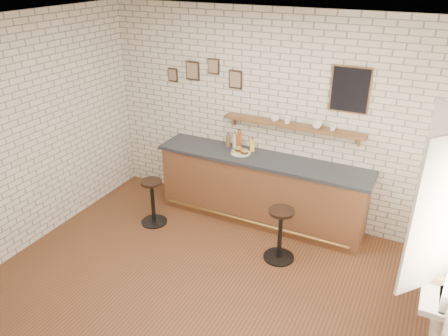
{
  "coord_description": "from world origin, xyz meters",
  "views": [
    {
      "loc": [
        2.08,
        -3.54,
        3.56
      ],
      "look_at": [
        -0.14,
        0.9,
        1.15
      ],
      "focal_mm": 35.0,
      "sensor_mm": 36.0,
      "label": 1
    }
  ],
  "objects_px": {
    "bitters_bottle_brown": "(228,141)",
    "bar_counter": "(261,189)",
    "shelf_cup_b": "(287,120)",
    "book_upper": "(434,273)",
    "ciabatta_sandwich": "(242,150)",
    "bar_stool_left": "(153,201)",
    "shelf_cup_c": "(317,125)",
    "bitters_bottle_white": "(235,141)",
    "book_lower": "(433,275)",
    "sandwich_plate": "(241,153)",
    "shelf_cup_d": "(333,128)",
    "shelf_cup_a": "(275,118)",
    "bitters_bottle_amber": "(239,141)",
    "condiment_bottle_yellow": "(252,146)",
    "bar_stool_right": "(280,233)"
  },
  "relations": [
    {
      "from": "condiment_bottle_yellow",
      "to": "shelf_cup_b",
      "type": "relative_size",
      "value": 1.95
    },
    {
      "from": "ciabatta_sandwich",
      "to": "bitters_bottle_brown",
      "type": "height_order",
      "value": "bitters_bottle_brown"
    },
    {
      "from": "sandwich_plate",
      "to": "shelf_cup_b",
      "type": "distance_m",
      "value": 0.83
    },
    {
      "from": "bar_stool_left",
      "to": "shelf_cup_a",
      "type": "height_order",
      "value": "shelf_cup_a"
    },
    {
      "from": "bitters_bottle_brown",
      "to": "bar_stool_left",
      "type": "bearing_deg",
      "value": -128.86
    },
    {
      "from": "sandwich_plate",
      "to": "shelf_cup_d",
      "type": "bearing_deg",
      "value": 9.21
    },
    {
      "from": "ciabatta_sandwich",
      "to": "book_upper",
      "type": "relative_size",
      "value": 1.19
    },
    {
      "from": "bar_stool_left",
      "to": "shelf_cup_c",
      "type": "relative_size",
      "value": 5.23
    },
    {
      "from": "shelf_cup_b",
      "to": "condiment_bottle_yellow",
      "type": "bearing_deg",
      "value": 117.59
    },
    {
      "from": "bitters_bottle_amber",
      "to": "shelf_cup_b",
      "type": "relative_size",
      "value": 2.87
    },
    {
      "from": "shelf_cup_a",
      "to": "shelf_cup_d",
      "type": "xyz_separation_m",
      "value": [
        0.81,
        0.0,
        -0.0
      ]
    },
    {
      "from": "ciabatta_sandwich",
      "to": "bar_stool_right",
      "type": "height_order",
      "value": "ciabatta_sandwich"
    },
    {
      "from": "bitters_bottle_amber",
      "to": "book_lower",
      "type": "relative_size",
      "value": 1.33
    },
    {
      "from": "bitters_bottle_amber",
      "to": "book_upper",
      "type": "bearing_deg",
      "value": -31.75
    },
    {
      "from": "bitters_bottle_amber",
      "to": "bar_stool_left",
      "type": "distance_m",
      "value": 1.53
    },
    {
      "from": "bar_stool_left",
      "to": "shelf_cup_a",
      "type": "relative_size",
      "value": 6.23
    },
    {
      "from": "bitters_bottle_brown",
      "to": "condiment_bottle_yellow",
      "type": "xyz_separation_m",
      "value": [
        0.39,
        0.0,
        -0.0
      ]
    },
    {
      "from": "bitters_bottle_brown",
      "to": "shelf_cup_d",
      "type": "relative_size",
      "value": 2.43
    },
    {
      "from": "shelf_cup_d",
      "to": "bitters_bottle_amber",
      "type": "bearing_deg",
      "value": -175.75
    },
    {
      "from": "bar_counter",
      "to": "book_lower",
      "type": "relative_size",
      "value": 13.46
    },
    {
      "from": "book_upper",
      "to": "bar_stool_right",
      "type": "bearing_deg",
      "value": 152.53
    },
    {
      "from": "sandwich_plate",
      "to": "bitters_bottle_brown",
      "type": "xyz_separation_m",
      "value": [
        -0.27,
        0.15,
        0.09
      ]
    },
    {
      "from": "shelf_cup_c",
      "to": "book_lower",
      "type": "xyz_separation_m",
      "value": [
        1.64,
        -1.76,
        -0.61
      ]
    },
    {
      "from": "shelf_cup_a",
      "to": "bar_counter",
      "type": "bearing_deg",
      "value": -150.32
    },
    {
      "from": "bar_stool_left",
      "to": "bar_stool_right",
      "type": "bearing_deg",
      "value": 0.67
    },
    {
      "from": "condiment_bottle_yellow",
      "to": "bar_stool_left",
      "type": "bearing_deg",
      "value": -140.6
    },
    {
      "from": "sandwich_plate",
      "to": "book_upper",
      "type": "distance_m",
      "value": 3.08
    },
    {
      "from": "shelf_cup_d",
      "to": "book_lower",
      "type": "height_order",
      "value": "shelf_cup_d"
    },
    {
      "from": "shelf_cup_b",
      "to": "book_upper",
      "type": "xyz_separation_m",
      "value": [
        2.05,
        -1.76,
        -0.59
      ]
    },
    {
      "from": "bar_stool_left",
      "to": "shelf_cup_d",
      "type": "xyz_separation_m",
      "value": [
        2.26,
        0.99,
        1.17
      ]
    },
    {
      "from": "shelf_cup_a",
      "to": "book_upper",
      "type": "distance_m",
      "value": 2.9
    },
    {
      "from": "bar_counter",
      "to": "bitters_bottle_brown",
      "type": "bearing_deg",
      "value": 166.07
    },
    {
      "from": "bitters_bottle_white",
      "to": "ciabatta_sandwich",
      "type": "bearing_deg",
      "value": -39.66
    },
    {
      "from": "ciabatta_sandwich",
      "to": "shelf_cup_a",
      "type": "xyz_separation_m",
      "value": [
        0.41,
        0.2,
        0.48
      ]
    },
    {
      "from": "bar_stool_left",
      "to": "book_upper",
      "type": "bearing_deg",
      "value": -11.7
    },
    {
      "from": "shelf_cup_a",
      "to": "bitters_bottle_brown",
      "type": "bearing_deg",
      "value": 147.55
    },
    {
      "from": "bar_counter",
      "to": "bitters_bottle_brown",
      "type": "distance_m",
      "value": 0.86
    },
    {
      "from": "bar_counter",
      "to": "shelf_cup_a",
      "type": "height_order",
      "value": "shelf_cup_a"
    },
    {
      "from": "bitters_bottle_amber",
      "to": "bar_stool_right",
      "type": "height_order",
      "value": "bitters_bottle_amber"
    },
    {
      "from": "condiment_bottle_yellow",
      "to": "shelf_cup_b",
      "type": "height_order",
      "value": "shelf_cup_b"
    },
    {
      "from": "shelf_cup_d",
      "to": "condiment_bottle_yellow",
      "type": "bearing_deg",
      "value": -175.32
    },
    {
      "from": "shelf_cup_a",
      "to": "book_upper",
      "type": "bearing_deg",
      "value": -74.82
    },
    {
      "from": "shelf_cup_a",
      "to": "shelf_cup_b",
      "type": "relative_size",
      "value": 1.04
    },
    {
      "from": "bitters_bottle_white",
      "to": "condiment_bottle_yellow",
      "type": "relative_size",
      "value": 1.21
    },
    {
      "from": "bitters_bottle_white",
      "to": "shelf_cup_b",
      "type": "bearing_deg",
      "value": 3.79
    },
    {
      "from": "bitters_bottle_white",
      "to": "book_lower",
      "type": "relative_size",
      "value": 1.09
    },
    {
      "from": "shelf_cup_b",
      "to": "book_lower",
      "type": "height_order",
      "value": "shelf_cup_b"
    },
    {
      "from": "bar_stool_left",
      "to": "sandwich_plate",
      "type": "bearing_deg",
      "value": 37.55
    },
    {
      "from": "bitters_bottle_brown",
      "to": "book_upper",
      "type": "xyz_separation_m",
      "value": [
        2.93,
        -1.71,
        -0.14
      ]
    },
    {
      "from": "bitters_bottle_brown",
      "to": "bar_counter",
      "type": "bearing_deg",
      "value": -13.93
    }
  ]
}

